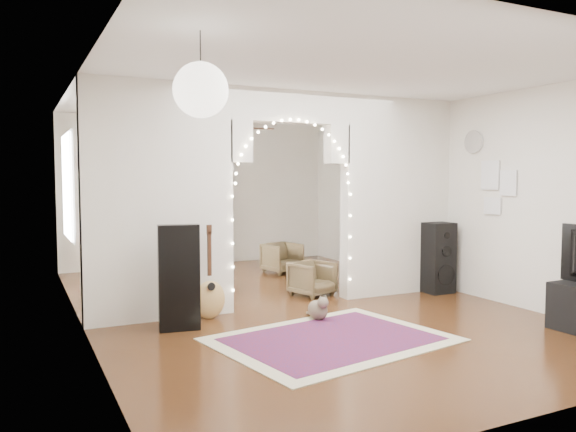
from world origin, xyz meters
name	(u,v)px	position (x,y,z in m)	size (l,w,h in m)	color
floor	(290,304)	(0.00, 0.00, 0.00)	(7.50, 7.50, 0.00)	black
ceiling	(290,91)	(0.00, 0.00, 2.70)	(5.00, 7.50, 0.02)	white
wall_back	(201,192)	(0.00, 3.75, 1.35)	(5.00, 0.02, 2.70)	silver
wall_front	(541,219)	(0.00, -3.75, 1.35)	(5.00, 0.02, 2.70)	silver
wall_left	(80,203)	(-2.50, 0.00, 1.35)	(0.02, 7.50, 2.70)	silver
wall_right	(444,196)	(2.50, 0.00, 1.35)	(0.02, 7.50, 2.70)	silver
divider_wall	(290,193)	(0.00, 0.00, 1.42)	(5.00, 0.20, 2.70)	silver
fairy_lights	(295,183)	(0.00, -0.13, 1.55)	(1.64, 0.04, 1.60)	#FFEABF
window	(68,186)	(-2.47, 1.80, 1.50)	(0.04, 1.20, 1.40)	white
wall_clock	(474,142)	(2.48, -0.60, 2.10)	(0.31, 0.31, 0.03)	white
picture_frames	(496,187)	(2.48, -1.00, 1.50)	(0.02, 0.50, 0.70)	white
paper_lantern	(201,90)	(-1.90, -2.40, 2.25)	(0.40, 0.40, 0.40)	white
ceiling_fan	(234,127)	(0.00, 2.00, 2.40)	(1.10, 1.10, 0.30)	#BA913E
area_rug	(332,339)	(-0.32, -1.59, 0.01)	(2.22, 1.67, 0.02)	maroon
guitar_case	(179,278)	(-1.59, -0.57, 0.56)	(0.43, 0.14, 1.13)	black
acoustic_guitar	(210,284)	(-1.15, -0.25, 0.40)	(0.39, 0.21, 0.92)	tan
tabby_cat	(318,309)	(-0.05, -0.84, 0.12)	(0.21, 0.46, 0.31)	brown
floor_speaker	(438,258)	(2.20, -0.25, 0.49)	(0.39, 0.35, 0.99)	black
bookcase	(173,223)	(-0.60, 3.50, 0.81)	(1.59, 0.40, 1.63)	#C5AC8F
dining_table	(184,244)	(-0.99, 1.37, 0.68)	(1.23, 0.84, 0.76)	brown
flower_vase	(184,232)	(-0.99, 1.37, 0.85)	(0.18, 0.18, 0.19)	white
dining_chair_left	(312,279)	(0.52, 0.35, 0.23)	(0.50, 0.52, 0.47)	#4D3E26
dining_chair_right	(282,258)	(0.93, 2.19, 0.25)	(0.54, 0.56, 0.51)	#4D3E26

